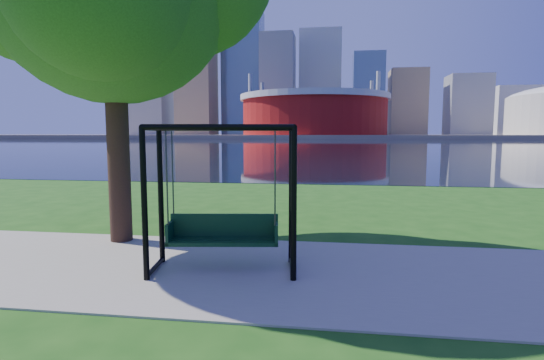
# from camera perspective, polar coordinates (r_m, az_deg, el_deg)

# --- Properties ---
(ground) EXTENTS (900.00, 900.00, 0.00)m
(ground) POSITION_cam_1_polar(r_m,az_deg,el_deg) (7.70, -0.96, -11.07)
(ground) COLOR #1E5114
(ground) RESTS_ON ground
(path) EXTENTS (120.00, 4.00, 0.03)m
(path) POSITION_cam_1_polar(r_m,az_deg,el_deg) (7.23, -1.61, -12.11)
(path) COLOR #9E937F
(path) RESTS_ON ground
(river) EXTENTS (900.00, 180.00, 0.02)m
(river) POSITION_cam_1_polar(r_m,az_deg,el_deg) (109.29, 7.69, 4.91)
(river) COLOR black
(river) RESTS_ON ground
(far_bank) EXTENTS (900.00, 228.00, 2.00)m
(far_bank) POSITION_cam_1_polar(r_m,az_deg,el_deg) (313.27, 8.11, 5.86)
(far_bank) COLOR #937F60
(far_bank) RESTS_ON ground
(stadium) EXTENTS (83.00, 83.00, 32.00)m
(stadium) POSITION_cam_1_polar(r_m,az_deg,el_deg) (242.81, 5.70, 8.94)
(stadium) COLOR maroon
(stadium) RESTS_ON far_bank
(skyline) EXTENTS (392.00, 66.00, 96.50)m
(skyline) POSITION_cam_1_polar(r_m,az_deg,el_deg) (328.43, 7.45, 11.97)
(skyline) COLOR gray
(skyline) RESTS_ON far_bank
(swing) EXTENTS (2.50, 1.34, 2.43)m
(swing) POSITION_cam_1_polar(r_m,az_deg,el_deg) (7.01, -6.61, -2.94)
(swing) COLOR black
(swing) RESTS_ON ground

